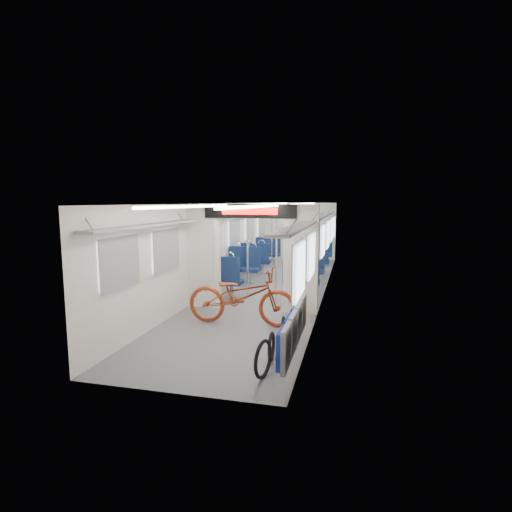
# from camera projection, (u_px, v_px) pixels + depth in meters

# --- Properties ---
(carriage) EXTENTS (12.00, 12.02, 2.31)m
(carriage) POSITION_uv_depth(u_px,v_px,m) (268.00, 235.00, 10.25)
(carriage) COLOR #515456
(carriage) RESTS_ON ground
(bicycle) EXTENTS (2.12, 0.75, 1.12)m
(bicycle) POSITION_uv_depth(u_px,v_px,m) (242.00, 296.00, 7.62)
(bicycle) COLOR maroon
(bicycle) RESTS_ON ground
(flip_bench) EXTENTS (0.12, 2.13, 0.55)m
(flip_bench) POSITION_uv_depth(u_px,v_px,m) (294.00, 327.00, 5.67)
(flip_bench) COLOR gray
(flip_bench) RESTS_ON carriage
(bike_hoop_a) EXTENTS (0.15, 0.53, 0.53)m
(bike_hoop_a) POSITION_uv_depth(u_px,v_px,m) (263.00, 361.00, 5.33)
(bike_hoop_a) COLOR black
(bike_hoop_a) RESTS_ON ground
(bike_hoop_b) EXTENTS (0.06, 0.44, 0.44)m
(bike_hoop_b) POSITION_uv_depth(u_px,v_px,m) (271.00, 348.00, 5.91)
(bike_hoop_b) COLOR black
(bike_hoop_b) RESTS_ON ground
(bike_hoop_c) EXTENTS (0.09, 0.46, 0.45)m
(bike_hoop_c) POSITION_uv_depth(u_px,v_px,m) (283.00, 331.00, 6.67)
(bike_hoop_c) COLOR black
(bike_hoop_c) RESTS_ON ground
(seat_bay_near_left) EXTENTS (0.96, 2.31, 1.17)m
(seat_bay_near_left) POSITION_uv_depth(u_px,v_px,m) (234.00, 269.00, 10.64)
(seat_bay_near_left) COLOR #0E1D3E
(seat_bay_near_left) RESTS_ON ground
(seat_bay_near_right) EXTENTS (0.88, 1.94, 1.06)m
(seat_bay_near_right) POSITION_uv_depth(u_px,v_px,m) (305.00, 271.00, 10.51)
(seat_bay_near_right) COLOR #0E1D3E
(seat_bay_near_right) RESTS_ON ground
(seat_bay_far_left) EXTENTS (0.94, 2.20, 1.14)m
(seat_bay_far_left) POSITION_uv_depth(u_px,v_px,m) (262.00, 253.00, 13.87)
(seat_bay_far_left) COLOR #0E1D3E
(seat_bay_far_left) RESTS_ON ground
(seat_bay_far_right) EXTENTS (0.94, 2.21, 1.14)m
(seat_bay_far_right) POSITION_uv_depth(u_px,v_px,m) (317.00, 253.00, 13.86)
(seat_bay_far_right) COLOR #0E1D3E
(seat_bay_far_right) RESTS_ON ground
(stanchion_near_left) EXTENTS (0.04, 0.04, 2.30)m
(stanchion_near_left) POSITION_uv_depth(u_px,v_px,m) (248.00, 252.00, 9.54)
(stanchion_near_left) COLOR silver
(stanchion_near_left) RESTS_ON ground
(stanchion_near_right) EXTENTS (0.04, 0.04, 2.30)m
(stanchion_near_right) POSITION_uv_depth(u_px,v_px,m) (276.00, 254.00, 9.28)
(stanchion_near_right) COLOR silver
(stanchion_near_right) RESTS_ON ground
(stanchion_far_left) EXTENTS (0.04, 0.04, 2.30)m
(stanchion_far_left) POSITION_uv_depth(u_px,v_px,m) (272.00, 241.00, 12.23)
(stanchion_far_left) COLOR silver
(stanchion_far_left) RESTS_ON ground
(stanchion_far_right) EXTENTS (0.04, 0.04, 2.30)m
(stanchion_far_right) POSITION_uv_depth(u_px,v_px,m) (295.00, 240.00, 12.42)
(stanchion_far_right) COLOR silver
(stanchion_far_right) RESTS_ON ground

